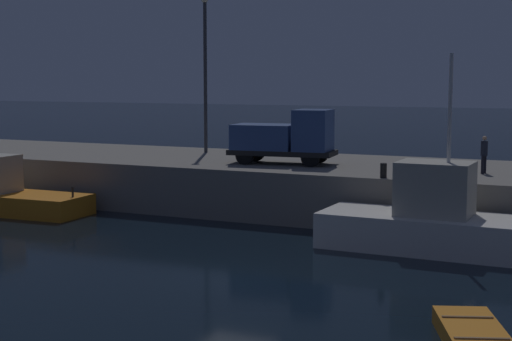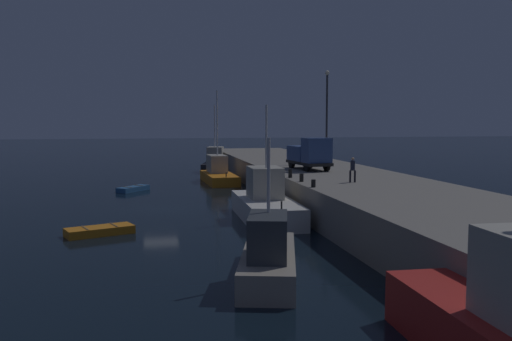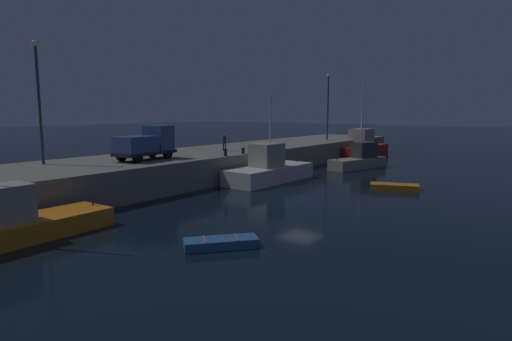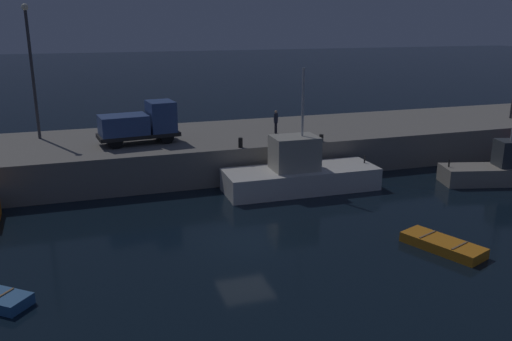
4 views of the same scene
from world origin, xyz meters
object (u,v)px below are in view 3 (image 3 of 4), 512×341
Objects in this scene: dinghy_orange_near at (221,243)px; bollard_central at (243,151)px; fishing_boat_orange at (361,148)px; utility_truck at (147,143)px; fishing_boat_blue at (13,222)px; lamp_post_west at (39,94)px; fishing_boat_white at (360,159)px; bollard_east at (226,153)px; fishing_trawler_red at (269,170)px; rowboat_white_mid at (394,187)px; dockworker at (224,141)px; bollard_west at (264,149)px; lamp_post_east at (328,102)px.

bollard_central is at bearing 35.94° from dinghy_orange_near.
utility_truck is (-32.46, 4.11, 2.46)m from fishing_boat_orange.
fishing_boat_blue is 0.92× the size of fishing_boat_orange.
fishing_boat_orange is at bearing -11.29° from lamp_post_west.
fishing_boat_white is 31.74m from lamp_post_west.
bollard_central is 0.87× the size of bollard_east.
fishing_trawler_red is 10.74m from rowboat_white_mid.
dockworker is 3.07× the size of bollard_central.
bollard_west is at bearing -15.90° from utility_truck.
fishing_trawler_red is 15.28× the size of bollard_east.
dinghy_orange_near is 22.23m from bollard_west.
lamp_post_west is at bearing 168.71° from fishing_boat_orange.
fishing_boat_white reaches higher than dinghy_orange_near.
lamp_post_west reaches higher than bollard_central.
bollard_east is (-5.91, 12.78, 2.47)m from rowboat_white_mid.
utility_truck is 8.57× the size of bollard_east.
fishing_boat_blue is 14.49m from utility_truck.
fishing_boat_orange is at bearing -2.31° from bollard_west.
lamp_post_east is at bearing -0.94° from dockworker.
utility_truck is at bearing 62.90° from dinghy_orange_near.
dinghy_orange_near is 22.66m from dockworker.
lamp_post_east is at bearing 7.63° from fishing_boat_blue.
fishing_boat_white reaches higher than utility_truck.
bollard_central is at bearing 7.71° from fishing_boat_blue.
fishing_boat_blue reaches higher than utility_truck.
bollard_east is (12.34, -6.90, -4.80)m from lamp_post_west.
fishing_boat_white is 14.11× the size of bollard_central.
bollard_central is at bearing -172.45° from lamp_post_east.
fishing_boat_blue is 15.35× the size of bollard_east.
dockworker is (-2.29, 16.10, 3.11)m from rowboat_white_mid.
lamp_post_west reaches higher than fishing_boat_white.
bollard_central is at bearing 2.27° from bollard_east.
fishing_boat_orange reaches higher than rowboat_white_mid.
fishing_trawler_red is at bearing -38.86° from bollard_east.
dinghy_orange_near is 19.72m from lamp_post_west.
fishing_trawler_red is 13.48m from fishing_boat_white.
bollard_west is (-21.00, 0.85, 1.39)m from fishing_boat_orange.
fishing_boat_blue is at bearing -171.56° from bollard_east.
fishing_trawler_red is at bearing -32.65° from utility_truck.
rowboat_white_mid reaches higher than dinghy_orange_near.
bollard_west is 0.87× the size of bollard_central.
fishing_boat_orange is (10.38, 4.37, 0.27)m from fishing_boat_white.
fishing_boat_orange is at bearing -1.89° from bollard_east.
fishing_boat_white is at bearing -21.03° from utility_truck.
bollard_west is at bearing 43.36° from fishing_trawler_red.
lamp_post_east is (21.18, 5.44, 6.39)m from fishing_trawler_red.
fishing_trawler_red is 1.10× the size of lamp_post_east.
fishing_boat_white is 17.17m from bollard_east.
fishing_boat_orange is at bearing -58.16° from lamp_post_east.
bollard_east is at bearing 178.11° from fishing_boat_orange.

